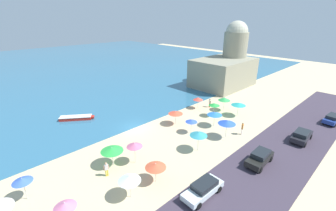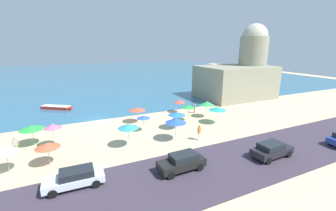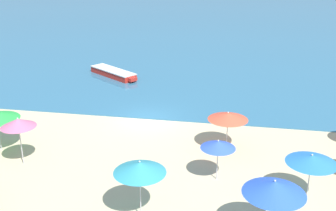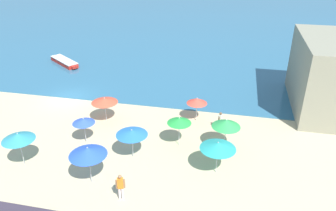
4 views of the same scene
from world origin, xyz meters
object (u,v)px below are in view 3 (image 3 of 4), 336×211
(beach_umbrella_13, at_px, (218,145))
(skiff_nearshore, at_px, (114,73))
(beach_umbrella_8, at_px, (140,167))
(beach_umbrella_2, at_px, (312,159))
(beach_umbrella_10, at_px, (228,116))
(beach_umbrella_14, at_px, (274,187))
(beach_umbrella_5, at_px, (18,123))

(beach_umbrella_13, distance_m, skiff_nearshore, 18.87)
(beach_umbrella_8, xyz_separation_m, skiff_nearshore, (-7.20, 19.46, -2.00))
(beach_umbrella_2, xyz_separation_m, beach_umbrella_8, (-7.08, -2.58, 0.31))
(beach_umbrella_2, bearing_deg, beach_umbrella_10, 130.43)
(beach_umbrella_2, bearing_deg, beach_umbrella_8, -160.00)
(beach_umbrella_14, bearing_deg, beach_umbrella_5, 162.16)
(beach_umbrella_5, height_order, beach_umbrella_13, beach_umbrella_5)
(beach_umbrella_13, relative_size, skiff_nearshore, 0.43)
(beach_umbrella_13, bearing_deg, skiff_nearshore, 122.64)
(beach_umbrella_5, height_order, skiff_nearshore, beach_umbrella_5)
(beach_umbrella_2, xyz_separation_m, beach_umbrella_14, (-1.79, -3.23, 0.35))
(beach_umbrella_5, bearing_deg, beach_umbrella_8, -25.08)
(beach_umbrella_10, distance_m, skiff_nearshore, 16.29)
(beach_umbrella_8, height_order, beach_umbrella_14, beach_umbrella_14)
(beach_umbrella_10, bearing_deg, beach_umbrella_14, -75.23)
(beach_umbrella_8, bearing_deg, beach_umbrella_2, 20.00)
(beach_umbrella_10, distance_m, beach_umbrella_14, 8.00)
(beach_umbrella_14, relative_size, skiff_nearshore, 0.55)
(beach_umbrella_10, relative_size, beach_umbrella_13, 1.05)
(beach_umbrella_13, xyz_separation_m, beach_umbrella_14, (2.35, -4.28, 0.51))
(beach_umbrella_5, relative_size, beach_umbrella_14, 0.98)
(beach_umbrella_10, distance_m, beach_umbrella_13, 3.46)
(beach_umbrella_14, bearing_deg, beach_umbrella_10, 104.77)
(beach_umbrella_13, xyz_separation_m, skiff_nearshore, (-10.14, 15.83, -1.54))
(beach_umbrella_10, relative_size, beach_umbrella_14, 0.83)
(beach_umbrella_14, bearing_deg, beach_umbrella_2, 60.97)
(beach_umbrella_5, distance_m, beach_umbrella_14, 13.09)
(beach_umbrella_10, xyz_separation_m, beach_umbrella_13, (-0.31, -3.44, -0.10))
(beach_umbrella_2, height_order, beach_umbrella_14, beach_umbrella_14)
(beach_umbrella_5, xyz_separation_m, beach_umbrella_8, (7.17, -3.36, -0.01))
(beach_umbrella_2, height_order, skiff_nearshore, beach_umbrella_2)
(beach_umbrella_2, distance_m, skiff_nearshore, 22.18)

